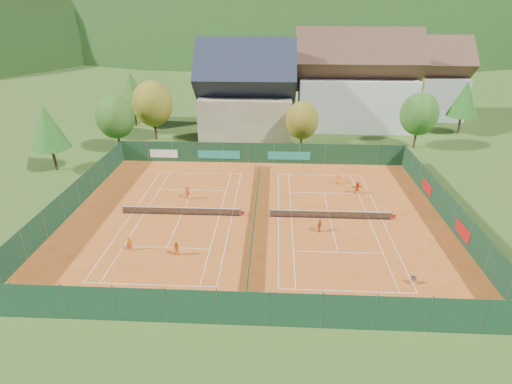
% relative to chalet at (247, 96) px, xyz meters
% --- Properties ---
extents(ground, '(600.00, 600.00, 0.00)m').
position_rel_chalet_xyz_m(ground, '(3.00, -30.00, -6.64)').
color(ground, '#325119').
rests_on(ground, ground).
extents(clay_pad, '(40.00, 32.00, 0.01)m').
position_rel_chalet_xyz_m(clay_pad, '(3.00, -30.00, -6.62)').
color(clay_pad, '#BD561B').
rests_on(clay_pad, ground).
extents(court_markings_left, '(11.03, 23.83, 0.00)m').
position_rel_chalet_xyz_m(court_markings_left, '(-5.00, -30.00, -6.61)').
color(court_markings_left, white).
rests_on(court_markings_left, ground).
extents(court_markings_right, '(11.03, 23.83, 0.00)m').
position_rel_chalet_xyz_m(court_markings_right, '(11.00, -30.00, -6.61)').
color(court_markings_right, white).
rests_on(court_markings_right, ground).
extents(tennis_net_left, '(13.30, 0.10, 1.02)m').
position_rel_chalet_xyz_m(tennis_net_left, '(-4.85, -30.00, -6.12)').
color(tennis_net_left, '#59595B').
rests_on(tennis_net_left, ground).
extents(tennis_net_right, '(13.30, 0.10, 1.02)m').
position_rel_chalet_xyz_m(tennis_net_right, '(11.15, -30.00, -6.12)').
color(tennis_net_right, '#59595B').
rests_on(tennis_net_right, ground).
extents(court_divider, '(0.03, 28.80, 1.00)m').
position_rel_chalet_xyz_m(court_divider, '(3.00, -30.00, -6.12)').
color(court_divider, '#163D25').
rests_on(court_divider, ground).
extents(fence_north, '(40.00, 0.10, 3.00)m').
position_rel_chalet_xyz_m(fence_north, '(2.54, -14.01, -5.16)').
color(fence_north, '#13361E').
rests_on(fence_north, ground).
extents(fence_south, '(40.00, 0.04, 3.00)m').
position_rel_chalet_xyz_m(fence_south, '(3.00, -46.00, -5.12)').
color(fence_south, '#163C23').
rests_on(fence_south, ground).
extents(fence_west, '(0.04, 32.00, 3.00)m').
position_rel_chalet_xyz_m(fence_west, '(-17.00, -30.00, -5.12)').
color(fence_west, '#143922').
rests_on(fence_west, ground).
extents(fence_east, '(0.09, 32.00, 3.00)m').
position_rel_chalet_xyz_m(fence_east, '(23.00, -29.95, -5.14)').
color(fence_east, '#12331D').
rests_on(fence_east, ground).
extents(chalet, '(16.20, 12.00, 16.00)m').
position_rel_chalet_xyz_m(chalet, '(0.00, 0.00, 0.00)').
color(chalet, '#C6B48C').
rests_on(chalet, ground).
extents(hotel_block_a, '(21.60, 11.00, 17.25)m').
position_rel_chalet_xyz_m(hotel_block_a, '(19.00, 6.00, 0.76)').
color(hotel_block_a, silver).
rests_on(hotel_block_a, ground).
extents(hotel_block_b, '(17.28, 10.00, 15.50)m').
position_rel_chalet_xyz_m(hotel_block_b, '(33.00, 14.00, -0.01)').
color(hotel_block_b, silver).
rests_on(hotel_block_b, ground).
extents(tree_west_front, '(5.72, 5.72, 8.69)m').
position_rel_chalet_xyz_m(tree_west_front, '(-19.00, -10.00, -1.23)').
color(tree_west_front, '#442A18').
rests_on(tree_west_front, ground).
extents(tree_west_mid, '(6.44, 6.44, 9.78)m').
position_rel_chalet_xyz_m(tree_west_mid, '(-15.00, -4.00, -0.56)').
color(tree_west_mid, '#442B18').
rests_on(tree_west_mid, ground).
extents(tree_west_back, '(5.60, 5.60, 10.00)m').
position_rel_chalet_xyz_m(tree_west_back, '(-21.00, 4.00, 0.11)').
color(tree_west_back, '#482919').
rests_on(tree_west_back, ground).
extents(tree_center, '(5.01, 5.01, 7.60)m').
position_rel_chalet_xyz_m(tree_center, '(9.00, -8.00, -1.91)').
color(tree_center, '#4B341B').
rests_on(tree_center, ground).
extents(tree_east_front, '(5.72, 5.72, 8.69)m').
position_rel_chalet_xyz_m(tree_east_front, '(27.00, -6.00, -1.23)').
color(tree_east_front, '#443018').
rests_on(tree_east_front, ground).
extents(tree_east_mid, '(5.04, 5.04, 9.00)m').
position_rel_chalet_xyz_m(tree_east_mid, '(37.00, 2.00, -0.56)').
color(tree_east_mid, '#402517').
rests_on(tree_east_mid, ground).
extents(tree_west_side, '(5.04, 5.04, 9.00)m').
position_rel_chalet_xyz_m(tree_west_side, '(-25.00, -18.00, -0.56)').
color(tree_west_side, '#452E18').
rests_on(tree_west_side, ground).
extents(tree_east_back, '(7.15, 7.15, 10.86)m').
position_rel_chalet_xyz_m(tree_east_back, '(29.00, 10.00, 0.12)').
color(tree_east_back, '#453118').
rests_on(tree_east_back, ground).
extents(mountain_backdrop, '(820.00, 530.00, 242.00)m').
position_rel_chalet_xyz_m(mountain_backdrop, '(31.54, 203.48, -46.26)').
color(mountain_backdrop, black).
rests_on(mountain_backdrop, ground).
extents(ball_hopper, '(0.34, 0.34, 0.80)m').
position_rel_chalet_xyz_m(ball_hopper, '(16.45, -40.69, -6.07)').
color(ball_hopper, slate).
rests_on(ball_hopper, ground).
extents(loose_ball_0, '(0.07, 0.07, 0.07)m').
position_rel_chalet_xyz_m(loose_ball_0, '(-3.09, -38.19, -6.59)').
color(loose_ball_0, '#CCD833').
rests_on(loose_ball_0, ground).
extents(loose_ball_1, '(0.07, 0.07, 0.07)m').
position_rel_chalet_xyz_m(loose_ball_1, '(8.10, -42.90, -6.59)').
color(loose_ball_1, '#CCD833').
rests_on(loose_ball_1, ground).
extents(loose_ball_2, '(0.07, 0.07, 0.07)m').
position_rel_chalet_xyz_m(loose_ball_2, '(6.77, -26.64, -6.59)').
color(loose_ball_2, '#CCD833').
rests_on(loose_ball_2, ground).
extents(loose_ball_3, '(0.07, 0.07, 0.07)m').
position_rel_chalet_xyz_m(loose_ball_3, '(-0.08, -24.05, -6.59)').
color(loose_ball_3, '#CCD833').
rests_on(loose_ball_3, ground).
extents(loose_ball_4, '(0.07, 0.07, 0.07)m').
position_rel_chalet_xyz_m(loose_ball_4, '(13.75, -33.30, -6.59)').
color(loose_ball_4, '#CCD833').
rests_on(loose_ball_4, ground).
extents(player_left_near, '(0.63, 0.56, 1.45)m').
position_rel_chalet_xyz_m(player_left_near, '(-8.24, -37.02, -5.90)').
color(player_left_near, '#D75413').
rests_on(player_left_near, ground).
extents(player_left_mid, '(0.69, 0.54, 1.41)m').
position_rel_chalet_xyz_m(player_left_mid, '(-3.67, -37.69, -5.92)').
color(player_left_mid, orange).
rests_on(player_left_mid, ground).
extents(player_left_far, '(1.15, 0.89, 1.57)m').
position_rel_chalet_xyz_m(player_left_far, '(-5.09, -26.10, -5.84)').
color(player_left_far, '#CC4012').
rests_on(player_left_far, ground).
extents(player_right_near, '(0.76, 0.84, 1.37)m').
position_rel_chalet_xyz_m(player_right_near, '(9.57, -32.80, -5.94)').
color(player_right_near, '#CC5112').
rests_on(player_right_near, ground).
extents(player_right_far_a, '(0.70, 0.48, 1.38)m').
position_rel_chalet_xyz_m(player_right_far_a, '(13.02, -20.88, -5.94)').
color(player_right_far_a, orange).
rests_on(player_right_far_a, ground).
extents(player_right_far_b, '(1.48, 0.71, 1.53)m').
position_rel_chalet_xyz_m(player_right_far_b, '(14.93, -23.61, -5.86)').
color(player_right_far_b, '#D14912').
rests_on(player_right_far_b, ground).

